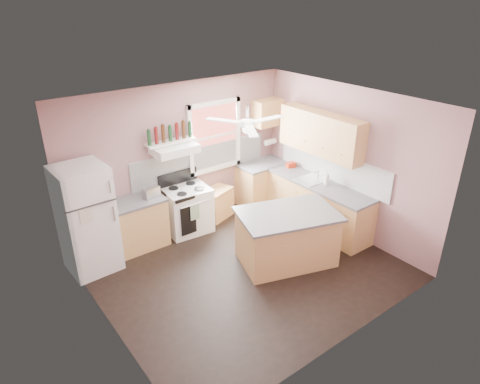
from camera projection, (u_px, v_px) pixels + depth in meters
floor at (246, 269)px, 6.98m from camera, size 4.50×4.50×0.00m
ceiling at (247, 105)px, 5.82m from camera, size 4.50×4.50×0.00m
wall_back at (179, 156)px, 7.86m from camera, size 4.50×0.05×2.70m
wall_right at (347, 161)px, 7.64m from camera, size 0.05×4.00×2.70m
wall_left at (98, 244)px, 5.16m from camera, size 0.05×4.00×2.70m
backsplash_back at (201, 161)px, 8.15m from camera, size 2.90×0.03×0.55m
backsplash_right at (332, 166)px, 7.91m from camera, size 0.03×2.60×0.55m
window_view at (214, 136)px, 8.13m from camera, size 1.00×0.02×1.20m
window_frame at (215, 137)px, 8.11m from camera, size 1.16×0.07×1.36m
refrigerator at (87, 219)px, 6.66m from camera, size 0.78×0.76×1.77m
base_cabinet_left at (139, 224)px, 7.44m from camera, size 0.90×0.60×0.86m
counter_left at (136, 201)px, 7.25m from camera, size 0.92×0.62×0.04m
toaster at (151, 192)px, 7.31m from camera, size 0.30×0.20×0.18m
stove at (188, 210)px, 7.93m from camera, size 0.85×0.71×0.86m
range_hood at (175, 149)px, 7.42m from camera, size 0.78×0.50×0.14m
bottle_shelf at (171, 142)px, 7.46m from camera, size 0.90×0.26×0.03m
cart at (217, 203)px, 8.46m from camera, size 0.69×0.56×0.59m
base_cabinet_corner at (262, 184)px, 8.97m from camera, size 1.00×0.60×0.86m
base_cabinet_right at (318, 206)px, 8.07m from camera, size 0.60×2.20×0.86m
counter_corner at (263, 164)px, 8.78m from camera, size 1.02×0.62×0.04m
counter_right at (319, 184)px, 7.88m from camera, size 0.62×2.22×0.04m
sink at (312, 180)px, 8.01m from camera, size 0.55×0.45×0.03m
faucet at (318, 174)px, 8.07m from camera, size 0.03×0.03×0.14m
upper_cabinet_right at (321, 133)px, 7.71m from camera, size 0.33×1.80×0.76m
upper_cabinet_corner at (268, 113)px, 8.54m from camera, size 0.60×0.33×0.52m
paper_towel at (270, 142)px, 8.91m from camera, size 0.26×0.12×0.12m
island at (287, 238)px, 7.03m from camera, size 1.70×1.35×0.86m
island_top at (288, 214)px, 6.83m from camera, size 1.81×1.46×0.04m
ceiling_fan_hub at (247, 123)px, 5.93m from camera, size 0.20×0.20×0.08m
soap_bottle at (327, 178)px, 7.76m from camera, size 0.10×0.10×0.26m
red_caddy at (291, 165)px, 8.56m from camera, size 0.20×0.16×0.10m
wine_bottles at (170, 133)px, 7.39m from camera, size 0.86×0.06×0.31m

